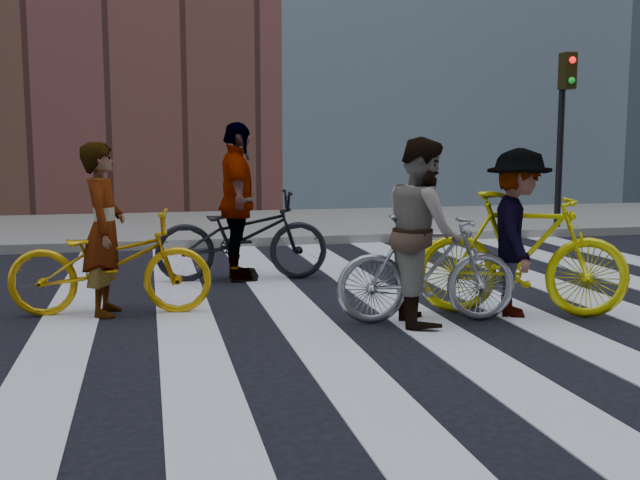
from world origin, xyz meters
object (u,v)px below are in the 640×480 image
object	(u,v)px
rider_left	(104,230)
rider_right	(517,233)
bike_silver_mid	(427,269)
bike_yellow_right	(521,254)
bike_dark_rear	(242,236)
rider_mid	(423,231)
traffic_signal	(564,111)
rider_rear	(238,202)
bike_yellow_left	(110,263)

from	to	relation	value
rider_left	rider_right	size ratio (longest dim) A/B	1.03
bike_silver_mid	bike_yellow_right	distance (m)	1.02
bike_dark_rear	rider_right	world-z (taller)	rider_right
rider_left	bike_silver_mid	bearing A→B (deg)	-102.55
rider_left	rider_mid	world-z (taller)	rider_mid
rider_mid	traffic_signal	bearing A→B (deg)	-33.45
traffic_signal	rider_mid	size ratio (longest dim) A/B	1.88
bike_yellow_right	rider_rear	size ratio (longest dim) A/B	1.05
rider_left	rider_rear	bearing A→B (deg)	-37.43
bike_silver_mid	bike_dark_rear	xyz separation A→B (m)	(-1.44, 2.61, 0.04)
bike_yellow_right	rider_mid	distance (m)	1.10
traffic_signal	bike_dark_rear	xyz separation A→B (m)	(-6.34, -3.28, -1.72)
rider_left	bike_yellow_left	bearing A→B (deg)	-83.63
bike_silver_mid	rider_rear	size ratio (longest dim) A/B	0.89
rider_left	rider_rear	size ratio (longest dim) A/B	0.87
rider_mid	bike_silver_mid	bearing A→B (deg)	-83.44
bike_silver_mid	rider_left	distance (m)	3.20
rider_right	traffic_signal	bearing A→B (deg)	-11.01
bike_yellow_right	rider_mid	size ratio (longest dim) A/B	1.17
rider_rear	rider_left	bearing A→B (deg)	138.92
bike_silver_mid	bike_yellow_right	size ratio (longest dim) A/B	0.84
bike_yellow_right	rider_right	world-z (taller)	rider_right
rider_right	rider_rear	distance (m)	3.55
rider_mid	rider_rear	distance (m)	2.99
rider_right	rider_mid	bearing A→B (deg)	116.84
traffic_signal	bike_yellow_left	xyz separation A→B (m)	(-7.86, -4.86, -1.76)
traffic_signal	bike_silver_mid	size ratio (longest dim) A/B	1.91
rider_rear	traffic_signal	bearing A→B (deg)	-60.11
rider_rear	bike_yellow_left	bearing A→B (deg)	139.88
bike_yellow_right	rider_left	world-z (taller)	rider_left
bike_yellow_left	rider_rear	bearing A→B (deg)	-36.47
bike_yellow_right	rider_left	xyz separation A→B (m)	(-4.03, 0.96, 0.24)
rider_right	rider_left	bearing A→B (deg)	99.37
bike_yellow_left	rider_left	bearing A→B (deg)	96.37
bike_dark_rear	rider_right	xyz separation A→B (m)	(2.41, -2.55, 0.27)
bike_silver_mid	rider_left	bearing A→B (deg)	77.64
traffic_signal	rider_right	world-z (taller)	traffic_signal
rider_left	bike_yellow_right	bearing A→B (deg)	-97.08
bike_yellow_right	rider_right	xyz separation A→B (m)	(-0.05, 0.00, 0.21)
bike_yellow_right	rider_mid	xyz separation A→B (m)	(-1.07, -0.07, 0.27)
bike_yellow_left	bike_dark_rear	world-z (taller)	bike_dark_rear
bike_silver_mid	bike_dark_rear	size ratio (longest dim) A/B	0.81
rider_rear	bike_silver_mid	bearing A→B (deg)	-147.52
rider_left	traffic_signal	bearing A→B (deg)	-52.05
bike_yellow_left	rider_left	xyz separation A→B (m)	(-0.05, 0.00, 0.34)
bike_yellow_right	bike_dark_rear	distance (m)	3.54
traffic_signal	bike_dark_rear	distance (m)	7.34
traffic_signal	rider_rear	distance (m)	7.30
traffic_signal	rider_mid	xyz separation A→B (m)	(-4.95, -5.89, -1.39)
bike_yellow_left	rider_rear	world-z (taller)	rider_rear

